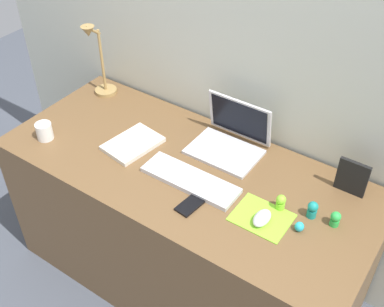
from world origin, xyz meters
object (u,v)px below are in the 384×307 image
toy_figurine_lime (281,202)px  toy_figurine_teal (312,209)px  mouse (262,218)px  coffee_mug (44,131)px  laptop (231,137)px  desk_lamp (98,62)px  notebook_pad (133,144)px  keyboard (190,180)px  picture_frame (352,177)px  toy_figurine_cyan (299,227)px  toy_figurine_green (335,219)px  cell_phone (191,204)px

toy_figurine_lime → toy_figurine_teal: (0.11, 0.03, 0.00)m
mouse → toy_figurine_lime: size_ratio=1.45×
toy_figurine_lime → coffee_mug: bearing=-169.3°
laptop → toy_figurine_teal: size_ratio=4.26×
desk_lamp → coffee_mug: size_ratio=4.95×
notebook_pad → desk_lamp: bearing=157.9°
toy_figurine_teal → keyboard: bearing=-168.2°
toy_figurine_lime → notebook_pad: bearing=-178.3°
notebook_pad → toy_figurine_lime: toy_figurine_lime is taller
toy_figurine_lime → picture_frame: bearing=52.6°
coffee_mug → toy_figurine_cyan: coffee_mug is taller
picture_frame → toy_figurine_teal: bearing=-108.0°
picture_frame → toy_figurine_green: size_ratio=2.43×
toy_figurine_green → toy_figurine_teal: 0.09m
desk_lamp → toy_figurine_cyan: desk_lamp is taller
mouse → toy_figurine_green: toy_figurine_green is taller
toy_figurine_green → toy_figurine_teal: bearing=-174.8°
toy_figurine_cyan → toy_figurine_teal: 0.09m
cell_phone → toy_figurine_lime: size_ratio=1.93×
toy_figurine_cyan → keyboard: bearing=-178.7°
toy_figurine_lime → toy_figurine_teal: bearing=15.0°
notebook_pad → coffee_mug: 0.40m
mouse → picture_frame: size_ratio=0.64×
laptop → toy_figurine_teal: bearing=-21.8°
picture_frame → keyboard: bearing=-150.7°
toy_figurine_green → toy_figurine_teal: (-0.09, -0.01, 0.00)m
notebook_pad → toy_figurine_lime: bearing=10.1°
keyboard → desk_lamp: (-0.73, 0.28, 0.17)m
keyboard → picture_frame: size_ratio=2.73×
keyboard → toy_figurine_cyan: (0.47, 0.01, 0.01)m
mouse → coffee_mug: 1.04m
notebook_pad → picture_frame: size_ratio=1.60×
keyboard → notebook_pad: size_ratio=1.71×
toy_figurine_lime → laptop: bearing=148.2°
mouse → toy_figurine_green: bearing=31.5°
cell_phone → notebook_pad: bearing=166.3°
cell_phone → picture_frame: bearing=47.9°
keyboard → picture_frame: 0.63m
picture_frame → toy_figurine_teal: size_ratio=2.13×
toy_figurine_teal → cell_phone: bearing=-152.9°
keyboard → toy_figurine_green: toy_figurine_green is taller
mouse → coffee_mug: coffee_mug is taller
coffee_mug → keyboard: bearing=10.6°
notebook_pad → picture_frame: picture_frame is taller
coffee_mug → notebook_pad: bearing=26.8°
cell_phone → toy_figurine_green: bearing=30.2°
keyboard → toy_figurine_cyan: 0.47m
mouse → toy_figurine_cyan: size_ratio=2.53×
laptop → coffee_mug: size_ratio=3.87×
toy_figurine_lime → toy_figurine_cyan: toy_figurine_lime is taller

